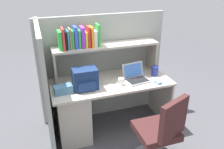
{
  "coord_description": "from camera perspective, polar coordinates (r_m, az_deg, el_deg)",
  "views": [
    {
      "loc": [
        -0.88,
        -2.64,
        2.11
      ],
      "look_at": [
        0.0,
        -0.05,
        0.85
      ],
      "focal_mm": 37.16,
      "sensor_mm": 36.0,
      "label": 1
    }
  ],
  "objects": [
    {
      "name": "cubicle_partition_rear",
      "position": [
        3.41,
        -2.32,
        1.73
      ],
      "size": [
        1.84,
        0.05,
        1.55
      ],
      "primitive_type": "cube",
      "color": "#939991",
      "rests_on": "ground_plane"
    },
    {
      "name": "laptop",
      "position": [
        3.13,
        5.85,
        -0.55
      ],
      "size": [
        0.34,
        0.3,
        0.22
      ],
      "color": "#B7BABF",
      "rests_on": "desk"
    },
    {
      "name": "cubicle_partition_left",
      "position": [
        2.91,
        -16.08,
        -3.59
      ],
      "size": [
        0.05,
        1.06,
        1.55
      ],
      "primitive_type": "cube",
      "color": "#939991",
      "rests_on": "ground_plane"
    },
    {
      "name": "overhead_hutch",
      "position": [
        3.14,
        -1.47,
        5.66
      ],
      "size": [
        1.44,
        0.28,
        0.45
      ],
      "color": "gray",
      "rests_on": "desk"
    },
    {
      "name": "computer_mouse",
      "position": [
        3.1,
        11.16,
        -1.85
      ],
      "size": [
        0.09,
        0.12,
        0.03
      ],
      "primitive_type": "cube",
      "rotation": [
        0.0,
        0.0,
        0.3
      ],
      "color": "#7299C6",
      "rests_on": "desk"
    },
    {
      "name": "ground_plane",
      "position": [
        3.49,
        -0.27,
        -12.43
      ],
      "size": [
        8.0,
        8.0,
        0.0
      ],
      "primitive_type": "plane",
      "color": "#4C4C51"
    },
    {
      "name": "snack_canister",
      "position": [
        3.3,
        10.49,
        0.91
      ],
      "size": [
        0.1,
        0.1,
        0.13
      ],
      "primitive_type": "cylinder",
      "color": "navy",
      "rests_on": "desk"
    },
    {
      "name": "office_chair",
      "position": [
        2.73,
        11.59,
        -14.82
      ],
      "size": [
        0.53,
        0.55,
        0.93
      ],
      "rotation": [
        0.0,
        0.0,
        3.54
      ],
      "color": "black",
      "rests_on": "ground_plane"
    },
    {
      "name": "reference_books_on_shelf",
      "position": [
        2.99,
        -8.21,
        8.88
      ],
      "size": [
        0.52,
        0.19,
        0.28
      ],
      "color": "green",
      "rests_on": "overhead_hutch"
    },
    {
      "name": "backpack",
      "position": [
        2.88,
        -6.6,
        -1.16
      ],
      "size": [
        0.3,
        0.23,
        0.27
      ],
      "color": "navy",
      "rests_on": "desk"
    },
    {
      "name": "tissue_box",
      "position": [
        2.86,
        -11.95,
        -3.59
      ],
      "size": [
        0.23,
        0.15,
        0.1
      ],
      "primitive_type": "cube",
      "rotation": [
        0.0,
        0.0,
        0.12
      ],
      "color": "teal",
      "rests_on": "desk"
    },
    {
      "name": "desk",
      "position": [
        3.18,
        -7.02,
        -7.9
      ],
      "size": [
        1.6,
        0.7,
        0.73
      ],
      "color": "beige",
      "rests_on": "ground_plane"
    },
    {
      "name": "paper_cup",
      "position": [
        2.99,
        2.23,
        -1.74
      ],
      "size": [
        0.08,
        0.08,
        0.09
      ],
      "primitive_type": "cylinder",
      "color": "white",
      "rests_on": "desk"
    }
  ]
}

